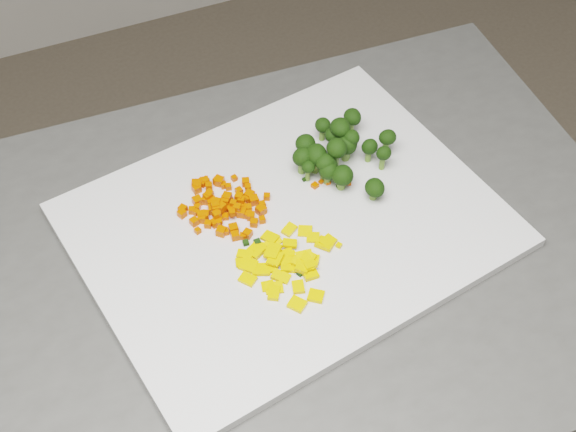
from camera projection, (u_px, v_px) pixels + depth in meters
name	position (u px, v px, depth m)	size (l,w,h in m)	color
counter_block	(274.00, 426.00, 1.28)	(0.88, 0.62, 0.90)	#454543
cutting_board	(288.00, 225.00, 0.96)	(0.48, 0.37, 0.01)	silver
carrot_pile	(224.00, 200.00, 0.95)	(0.11, 0.11, 0.03)	#D53E02
pepper_pile	(286.00, 261.00, 0.90)	(0.12, 0.12, 0.02)	#F7B50D
broccoli_pile	(348.00, 149.00, 0.99)	(0.13, 0.13, 0.06)	black
carrot_cube_0	(218.00, 222.00, 0.94)	(0.01, 0.01, 0.01)	#D53E02
carrot_cube_1	(261.00, 210.00, 0.96)	(0.01, 0.01, 0.01)	#D53E02
carrot_cube_2	(246.00, 182.00, 0.98)	(0.01, 0.01, 0.01)	#D53E02
carrot_cube_3	(224.00, 203.00, 0.96)	(0.01, 0.01, 0.01)	#D53E02
carrot_cube_4	(209.00, 186.00, 0.98)	(0.01, 0.01, 0.01)	#D53E02
carrot_cube_5	(219.00, 181.00, 0.98)	(0.01, 0.01, 0.01)	#D53E02
carrot_cube_6	(215.00, 223.00, 0.94)	(0.01, 0.01, 0.01)	#D53E02
carrot_cube_7	(243.00, 200.00, 0.97)	(0.01, 0.01, 0.01)	#D53E02
carrot_cube_8	(229.00, 207.00, 0.96)	(0.01, 0.01, 0.01)	#D53E02
carrot_cube_9	(232.00, 213.00, 0.94)	(0.01, 0.01, 0.01)	#D53E02
carrot_cube_10	(250.00, 195.00, 0.97)	(0.01, 0.01, 0.01)	#D53E02
carrot_cube_11	(231.00, 201.00, 0.97)	(0.01, 0.01, 0.01)	#D53E02
carrot_cube_12	(254.00, 200.00, 0.97)	(0.01, 0.01, 0.01)	#D53E02
carrot_cube_13	(241.00, 206.00, 0.96)	(0.01, 0.01, 0.01)	#D53E02
carrot_cube_14	(215.00, 206.00, 0.95)	(0.01, 0.01, 0.01)	#D53E02
carrot_cube_15	(235.00, 236.00, 0.93)	(0.01, 0.01, 0.01)	#D53E02
carrot_cube_16	(198.00, 231.00, 0.94)	(0.01, 0.01, 0.01)	#D53E02
carrot_cube_17	(241.00, 213.00, 0.95)	(0.01, 0.01, 0.01)	#D53E02
carrot_cube_18	(218.00, 181.00, 0.99)	(0.01, 0.01, 0.01)	#D53E02
carrot_cube_19	(221.00, 207.00, 0.95)	(0.01, 0.01, 0.01)	#D53E02
carrot_cube_20	(267.00, 197.00, 0.97)	(0.01, 0.01, 0.01)	#D53E02
carrot_cube_21	(241.00, 200.00, 0.96)	(0.01, 0.01, 0.01)	#D53E02
carrot_cube_22	(251.00, 216.00, 0.95)	(0.01, 0.01, 0.01)	#D53E02
carrot_cube_23	(228.00, 187.00, 0.98)	(0.01, 0.01, 0.01)	#D53E02
carrot_cube_24	(183.00, 209.00, 0.96)	(0.01, 0.01, 0.01)	#D53E02
carrot_cube_25	(225.00, 201.00, 0.96)	(0.01, 0.01, 0.01)	#D53E02
carrot_cube_26	(239.00, 191.00, 0.98)	(0.01, 0.01, 0.01)	#D53E02
carrot_cube_27	(224.00, 185.00, 0.98)	(0.01, 0.01, 0.01)	#D53E02
carrot_cube_28	(207.00, 200.00, 0.97)	(0.01, 0.01, 0.01)	#D53E02
carrot_cube_29	(192.00, 210.00, 0.96)	(0.01, 0.01, 0.01)	#D53E02
carrot_cube_30	(203.00, 183.00, 0.98)	(0.01, 0.01, 0.01)	#D53E02
carrot_cube_31	(197.00, 201.00, 0.96)	(0.01, 0.01, 0.01)	#D53E02
carrot_cube_32	(244.00, 209.00, 0.96)	(0.01, 0.01, 0.01)	#D53E02
carrot_cube_33	(254.00, 223.00, 0.94)	(0.01, 0.01, 0.01)	#D53E02
carrot_cube_34	(226.00, 232.00, 0.94)	(0.01, 0.01, 0.01)	#D53E02
carrot_cube_35	(239.00, 197.00, 0.96)	(0.01, 0.01, 0.01)	#D53E02
carrot_cube_36	(232.00, 211.00, 0.95)	(0.01, 0.01, 0.01)	#D53E02
carrot_cube_37	(196.00, 212.00, 0.96)	(0.01, 0.01, 0.01)	#D53E02
carrot_cube_38	(221.00, 203.00, 0.96)	(0.01, 0.01, 0.01)	#D53E02
carrot_cube_39	(234.00, 229.00, 0.94)	(0.01, 0.01, 0.01)	#D53E02
carrot_cube_40	(248.00, 187.00, 0.98)	(0.01, 0.01, 0.01)	#D53E02
carrot_cube_41	(205.00, 181.00, 0.99)	(0.01, 0.01, 0.01)	#D53E02
carrot_cube_42	(248.00, 208.00, 0.96)	(0.01, 0.01, 0.01)	#D53E02
carrot_cube_43	(197.00, 207.00, 0.96)	(0.01, 0.01, 0.01)	#D53E02
carrot_cube_44	(205.00, 181.00, 0.99)	(0.01, 0.01, 0.01)	#D53E02
carrot_cube_45	(236.00, 208.00, 0.95)	(0.01, 0.01, 0.01)	#D53E02
carrot_cube_46	(216.00, 208.00, 0.95)	(0.01, 0.01, 0.01)	#D53E02
carrot_cube_47	(219.00, 207.00, 0.96)	(0.01, 0.01, 0.01)	#D53E02
carrot_cube_48	(194.00, 222.00, 0.94)	(0.01, 0.01, 0.01)	#D53E02
carrot_cube_49	(208.00, 224.00, 0.94)	(0.01, 0.01, 0.01)	#D53E02
carrot_cube_50	(233.00, 203.00, 0.95)	(0.01, 0.01, 0.01)	#D53E02
carrot_cube_51	(262.00, 220.00, 0.95)	(0.01, 0.01, 0.01)	#D53E02
carrot_cube_52	(209.00, 195.00, 0.96)	(0.01, 0.01, 0.01)	#D53E02
carrot_cube_53	(208.00, 196.00, 0.96)	(0.01, 0.01, 0.01)	#D53E02
carrot_cube_54	(202.00, 218.00, 0.95)	(0.01, 0.01, 0.01)	#D53E02
carrot_cube_55	(205.00, 215.00, 0.95)	(0.01, 0.01, 0.01)	#D53E02
carrot_cube_56	(202.00, 216.00, 0.95)	(0.01, 0.01, 0.01)	#D53E02
carrot_cube_57	(227.00, 200.00, 0.97)	(0.01, 0.01, 0.01)	#D53E02
carrot_cube_58	(227.00, 197.00, 0.96)	(0.01, 0.01, 0.01)	#D53E02
carrot_cube_59	(243.00, 236.00, 0.93)	(0.01, 0.01, 0.01)	#D53E02
carrot_cube_60	(217.00, 213.00, 0.95)	(0.01, 0.01, 0.01)	#D53E02
carrot_cube_61	(182.00, 214.00, 0.95)	(0.01, 0.01, 0.01)	#D53E02
carrot_cube_62	(197.00, 186.00, 0.98)	(0.01, 0.01, 0.01)	#D53E02
carrot_cube_63	(213.00, 209.00, 0.96)	(0.01, 0.01, 0.01)	#D53E02
carrot_cube_64	(262.00, 204.00, 0.96)	(0.01, 0.01, 0.01)	#D53E02
carrot_cube_65	(201.00, 182.00, 0.99)	(0.01, 0.01, 0.01)	#D53E02
carrot_cube_66	(203.00, 217.00, 0.95)	(0.01, 0.01, 0.01)	#D53E02
carrot_cube_67	(248.00, 214.00, 0.95)	(0.01, 0.01, 0.01)	#D53E02
carrot_cube_68	(195.00, 184.00, 0.98)	(0.01, 0.01, 0.01)	#D53E02
carrot_cube_69	(216.00, 203.00, 0.95)	(0.01, 0.01, 0.01)	#D53E02
carrot_cube_70	(237.00, 208.00, 0.95)	(0.01, 0.01, 0.01)	#D53E02
carrot_cube_71	(234.00, 178.00, 0.99)	(0.01, 0.01, 0.01)	#D53E02
carrot_cube_72	(221.00, 231.00, 0.93)	(0.01, 0.01, 0.01)	#D53E02
carrot_cube_73	(212.00, 202.00, 0.96)	(0.01, 0.01, 0.01)	#D53E02
carrot_cube_74	(218.00, 222.00, 0.94)	(0.01, 0.01, 0.01)	#D53E02
carrot_cube_75	(248.00, 234.00, 0.93)	(0.01, 0.01, 0.01)	#D53E02
carrot_cube_76	(209.00, 193.00, 0.97)	(0.01, 0.01, 0.01)	#D53E02
carrot_cube_77	(217.00, 215.00, 0.94)	(0.01, 0.01, 0.01)	#D53E02
carrot_cube_78	(249.00, 198.00, 0.97)	(0.01, 0.01, 0.01)	#D53E02
carrot_cube_79	(197.00, 189.00, 0.98)	(0.01, 0.01, 0.01)	#D53E02
pepper_chunk_0	(245.00, 254.00, 0.92)	(0.02, 0.01, 0.00)	#F7B50D
pepper_chunk_1	(311.00, 275.00, 0.90)	(0.02, 0.01, 0.01)	#F7B50D
pepper_chunk_2	(309.00, 263.00, 0.90)	(0.01, 0.02, 0.00)	#F7B50D
pepper_chunk_3	(268.00, 286.00, 0.89)	(0.01, 0.01, 0.00)	#F7B50D
pepper_chunk_4	(289.00, 230.00, 0.94)	(0.02, 0.01, 0.01)	#F7B50D
pepper_chunk_5	(273.00, 242.00, 0.93)	(0.02, 0.01, 0.00)	#F7B50D
pepper_chunk_6	(274.00, 288.00, 0.89)	(0.02, 0.02, 0.00)	#F7B50D
pepper_chunk_7	(308.00, 258.00, 0.91)	(0.02, 0.01, 0.00)	#F7B50D
pepper_chunk_8	(305.00, 265.00, 0.90)	(0.02, 0.02, 0.00)	#F7B50D
pepper_chunk_9	(244.00, 262.00, 0.91)	(0.02, 0.01, 0.00)	#F7B50D
pepper_chunk_10	(328.00, 242.00, 0.93)	(0.01, 0.02, 0.00)	#F7B50D
pepper_chunk_11	(290.00, 243.00, 0.92)	(0.02, 0.01, 0.00)	#F7B50D
pepper_chunk_12	(297.00, 304.00, 0.87)	(0.02, 0.02, 0.00)	#F7B50D
pepper_chunk_13	(255.00, 251.00, 0.92)	(0.02, 0.02, 0.00)	#F7B50D
pepper_chunk_14	(299.00, 262.00, 0.90)	(0.02, 0.01, 0.00)	#F7B50D
pepper_chunk_15	(269.00, 268.00, 0.90)	(0.01, 0.02, 0.00)	#F7B50D
pepper_chunk_16	(316.00, 296.00, 0.88)	(0.02, 0.02, 0.00)	#F7B50D
pepper_chunk_17	(273.00, 251.00, 0.91)	(0.02, 0.02, 0.00)	#F7B50D
pepper_chunk_18	(298.00, 287.00, 0.89)	(0.02, 0.01, 0.00)	#F7B50D
pepper_chunk_19	(275.00, 259.00, 0.91)	(0.02, 0.02, 0.00)	#F7B50D
pepper_chunk_20	(288.00, 264.00, 0.91)	(0.02, 0.02, 0.00)	#F7B50D
pepper_chunk_21	(305.00, 231.00, 0.94)	(0.02, 0.02, 0.00)	#F7B50D
pepper_chunk_22	(281.00, 277.00, 0.90)	(0.02, 0.01, 0.00)	#F7B50D
pepper_chunk_23	(313.00, 259.00, 0.91)	(0.01, 0.01, 0.01)	#F7B50D
pepper_chunk_24	(270.00, 238.00, 0.93)	(0.02, 0.01, 0.00)	#F7B50D
pepper_chunk_25	(260.00, 248.00, 0.92)	(0.02, 0.01, 0.00)	#F7B50D
pepper_chunk_26	(248.00, 265.00, 0.91)	(0.02, 0.02, 0.00)	#F7B50D
pepper_chunk_27	(325.00, 243.00, 0.93)	(0.02, 0.02, 0.00)	#F7B50D
pepper_chunk_28	(287.00, 257.00, 0.91)	(0.02, 0.02, 0.01)	#F7B50D
pepper_chunk_29	(248.00, 279.00, 0.89)	(0.01, 0.02, 0.00)	#F7B50D
pepper_chunk_30	(313.00, 238.00, 0.93)	(0.02, 0.01, 0.00)	#F7B50D
pepper_chunk_31	(303.00, 266.00, 0.90)	(0.01, 0.02, 0.01)	#F7B50D
pepper_chunk_32	(261.00, 269.00, 0.90)	(0.02, 0.02, 0.00)	#F7B50D
pepper_chunk_33	(274.00, 293.00, 0.88)	(0.02, 0.01, 0.01)	#F7B50D
pepper_chunk_34	(304.00, 255.00, 0.91)	(0.02, 0.01, 0.00)	#F7B50D
broccoli_floret_0	(328.00, 174.00, 0.98)	(0.03, 0.03, 0.03)	black
broccoli_floret_1	(315.00, 160.00, 0.99)	(0.04, 0.04, 0.04)	black
broccoli_floret_2	(374.00, 190.00, 0.96)	(0.03, 0.03, 0.03)	black
broccoli_floret_3	(322.00, 130.00, 1.03)	(0.03, 0.03, 0.03)	black
broccoli_floret_4	(386.00, 143.00, 1.01)	(0.03, 0.03, 0.04)	black
broccoli_floret_5	(346.00, 149.00, 1.00)	(0.04, 0.04, 0.04)	black
broccoli_floret_6	(339.00, 132.00, 1.00)	(0.04, 0.04, 0.03)	black
broccoli_floret_7	(351.00, 141.00, 0.99)	(0.03, 0.03, 0.03)	black
broccoli_floret_8	(302.00, 161.00, 0.99)	(0.04, 0.04, 0.04)	black
broccoli_floret_9	(336.00, 154.00, 0.98)	(0.04, 0.04, 0.04)	black
broccoli_floret_10	(341.00, 179.00, 0.97)	(0.04, 0.04, 0.03)	black
broccoli_floret_11	(305.00, 149.00, 1.00)	(0.04, 0.04, 0.04)	black
broccoli_floret_12	(347.00, 147.00, 1.00)	(0.03, 0.03, 0.04)	black
broccoli_floret_13	(383.00, 159.00, 0.99)	(0.03, 0.03, 0.03)	black
broccoli_floret_14	(327.00, 169.00, 0.98)	(0.03, 0.03, 0.03)	black
broccoli_floret_15	(324.00, 168.00, 0.98)	(0.03, 0.03, 0.04)	black
broccoli_floret_16	(308.00, 172.00, 0.98)	(0.02, 0.02, 0.03)	black
broccoli_floret_17	(369.00, 151.00, 1.00)	(0.03, 0.03, 0.03)	black
broccoli_floret_18	(332.00, 140.00, 1.01)	(0.03, 0.03, 0.04)	black
broccoli_floret_19	(351.00, 122.00, 1.03)	(0.03, 0.03, 0.04)	black
stray_bit_0	(328.00, 182.00, 0.99)	(0.01, 0.01, 0.00)	#D53E02
stray_bit_1	(303.00, 160.00, 1.01)	(0.01, 0.01, 0.00)	#D53E02
stray_bit_2	(291.00, 254.00, 0.92)	(0.01, 0.01, 0.01)	#F7B50D
stray_bit_3	(304.00, 179.00, 0.99)	(0.00, 0.00, 0.00)	black
stray_bit_4	(300.00, 273.00, 0.90)	(0.01, 0.01, 0.00)	black
stray_bit_5	(257.00, 242.00, 0.93)	(0.01, 0.01, 0.01)	black
stray_bit_6	(315.00, 185.00, 0.98)	(0.01, 0.01, 0.01)	#D53E02
stray_bit_7	(339.00, 186.00, 0.98)	(0.01, 0.01, 0.00)	black
stray_bit_8	(246.00, 243.00, 0.93)	(0.01, 0.01, 0.00)	black
stray_bit_9	(321.00, 182.00, 0.99)	(0.00, 0.00, 0.00)	#D53E02
stray_bit_10	(349.00, 183.00, 0.99)	(0.00, 0.00, 0.00)	#D53E02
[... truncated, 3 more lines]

